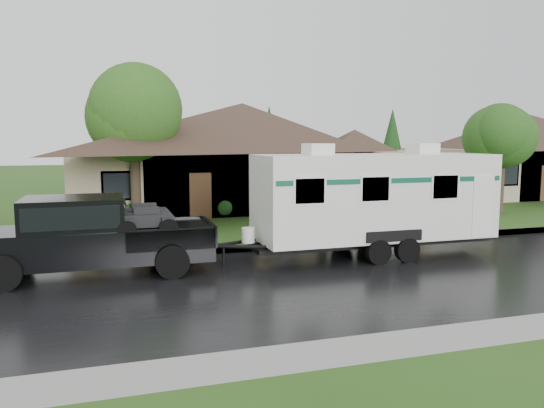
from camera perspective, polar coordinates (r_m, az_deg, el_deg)
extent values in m
plane|color=#2B531A|center=(16.21, 2.11, -6.43)|extent=(140.00, 140.00, 0.00)
cube|color=black|center=(14.40, 4.78, -8.15)|extent=(140.00, 8.00, 0.01)
cube|color=gray|center=(18.28, -0.23, -4.65)|extent=(140.00, 0.50, 0.15)
cube|color=#2B531A|center=(30.55, -7.25, -0.02)|extent=(140.00, 26.00, 0.15)
cube|color=gray|center=(29.84, -3.17, 2.90)|extent=(18.00, 10.00, 3.00)
pyramid|color=#3B2920|center=(29.84, -3.22, 10.78)|extent=(19.44, 10.80, 2.60)
cube|color=gray|center=(28.89, 8.77, 2.40)|extent=(5.76, 4.00, 2.70)
cube|color=#C3AE91|center=(40.12, 25.60, 3.27)|extent=(14.00, 9.00, 3.00)
pyramid|color=#3B2920|center=(40.10, 25.88, 8.69)|extent=(15.12, 9.72, 2.30)
cylinder|color=#382B1E|center=(23.47, -14.43, 1.42)|extent=(0.43, 0.43, 2.86)
sphere|color=#396D23|center=(23.39, -14.67, 9.07)|extent=(3.95, 3.95, 3.95)
cylinder|color=#382B1E|center=(28.10, 23.30, 1.36)|extent=(0.38, 0.38, 2.28)
sphere|color=#316320|center=(28.00, 23.55, 6.46)|extent=(3.15, 3.15, 3.15)
sphere|color=#143814|center=(24.39, -14.90, -0.59)|extent=(1.00, 1.00, 1.00)
sphere|color=#143814|center=(24.91, -5.21, -0.23)|extent=(1.00, 1.00, 1.00)
sphere|color=#143814|center=(26.10, 3.85, 0.11)|extent=(1.00, 1.00, 1.00)
sphere|color=#143814|center=(27.88, 11.93, 0.41)|extent=(1.00, 1.00, 1.00)
cube|color=black|center=(15.57, -18.82, -4.15)|extent=(6.56, 2.19, 0.94)
cube|color=black|center=(15.46, -20.56, -1.14)|extent=(2.62, 2.06, 0.98)
cube|color=black|center=(15.45, -20.57, -0.94)|extent=(2.41, 2.10, 0.60)
cube|color=black|center=(15.61, -11.20, -3.07)|extent=(2.41, 2.08, 0.07)
cylinder|color=black|center=(14.82, -26.97, -6.65)|extent=(0.92, 0.35, 0.92)
cylinder|color=black|center=(16.89, -25.76, -4.99)|extent=(0.92, 0.35, 0.92)
cylinder|color=black|center=(14.68, -10.69, -6.13)|extent=(0.92, 0.35, 0.92)
cylinder|color=black|center=(16.77, -11.54, -4.51)|extent=(0.92, 0.35, 0.92)
cube|color=white|center=(17.45, 10.90, 0.87)|extent=(7.65, 2.62, 2.68)
cube|color=black|center=(17.67, 10.79, -3.98)|extent=(8.09, 1.31, 0.15)
cube|color=#0A4C37|center=(17.40, 10.94, 2.80)|extent=(7.50, 2.64, 0.15)
cube|color=white|center=(16.52, 4.95, 5.90)|extent=(0.77, 0.87, 0.35)
cube|color=white|center=(18.25, 15.88, 5.76)|extent=(0.77, 0.87, 0.35)
cylinder|color=black|center=(16.34, 11.38, -5.09)|extent=(0.77, 0.26, 0.77)
cylinder|color=black|center=(18.59, 7.57, -3.55)|extent=(0.77, 0.26, 0.77)
cylinder|color=black|center=(16.82, 14.34, -4.82)|extent=(0.77, 0.26, 0.77)
cylinder|color=black|center=(19.02, 10.27, -3.36)|extent=(0.77, 0.26, 0.77)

